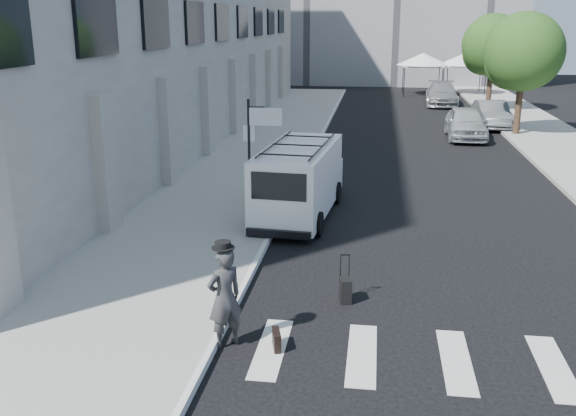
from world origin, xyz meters
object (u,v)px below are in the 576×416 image
(parked_car_b, at_px, (492,114))
(briefcase, at_px, (277,340))
(businessman, at_px, (225,298))
(parked_car_c, at_px, (442,94))
(cargo_van, at_px, (300,179))
(parked_car_a, at_px, (466,123))
(suitcase, at_px, (345,290))

(parked_car_b, bearing_deg, briefcase, -109.38)
(businessman, bearing_deg, parked_car_c, -144.97)
(cargo_van, bearing_deg, parked_car_b, 69.61)
(parked_car_b, bearing_deg, parked_car_a, -119.02)
(briefcase, bearing_deg, suitcase, 48.18)
(suitcase, xyz_separation_m, parked_car_b, (6.61, 23.49, 0.45))
(parked_car_c, bearing_deg, businessman, -98.01)
(briefcase, relative_size, suitcase, 0.44)
(suitcase, bearing_deg, parked_car_a, 65.00)
(businessman, height_order, suitcase, businessman)
(briefcase, relative_size, parked_car_c, 0.08)
(businessman, distance_m, parked_car_a, 23.04)
(cargo_van, bearing_deg, parked_car_a, 69.89)
(suitcase, relative_size, parked_car_c, 0.19)
(suitcase, xyz_separation_m, parked_car_a, (4.81, 19.86, 0.50))
(briefcase, distance_m, cargo_van, 8.19)
(businessman, bearing_deg, parked_car_b, -152.54)
(cargo_van, relative_size, parked_car_c, 1.09)
(parked_car_c, bearing_deg, briefcase, -96.56)
(suitcase, bearing_deg, cargo_van, 94.27)
(parked_car_a, bearing_deg, briefcase, -104.07)
(parked_car_a, relative_size, parked_car_b, 1.04)
(briefcase, relative_size, parked_car_a, 0.10)
(parked_car_b, bearing_deg, cargo_van, -117.96)
(businessman, xyz_separation_m, parked_car_a, (6.82, 22.01, -0.15))
(parked_car_a, distance_m, parked_car_b, 4.05)
(businessman, xyz_separation_m, parked_car_b, (8.62, 25.64, -0.21))
(businessman, relative_size, cargo_van, 0.33)
(suitcase, xyz_separation_m, cargo_van, (-1.67, 5.97, 0.83))
(parked_car_a, bearing_deg, cargo_van, -114.08)
(suitcase, height_order, cargo_van, cargo_van)
(parked_car_a, bearing_deg, parked_car_b, 64.59)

